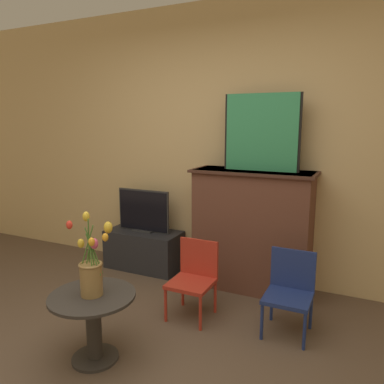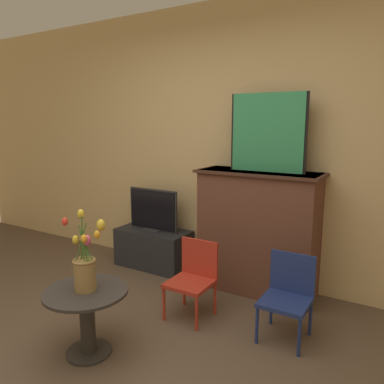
# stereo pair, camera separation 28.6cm
# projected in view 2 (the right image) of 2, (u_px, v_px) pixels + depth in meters

# --- Properties ---
(wall_back) EXTENTS (8.00, 0.06, 2.70)m
(wall_back) POSITION_uv_depth(u_px,v_px,m) (234.00, 144.00, 3.67)
(wall_back) COLOR tan
(wall_back) RESTS_ON ground
(fireplace_mantel) EXTENTS (1.12, 0.44, 1.13)m
(fireplace_mantel) POSITION_uv_depth(u_px,v_px,m) (258.00, 231.00, 3.44)
(fireplace_mantel) COLOR brown
(fireplace_mantel) RESTS_ON ground
(painting) EXTENTS (0.69, 0.03, 0.68)m
(painting) POSITION_uv_depth(u_px,v_px,m) (268.00, 133.00, 3.25)
(painting) COLOR black
(painting) RESTS_ON fireplace_mantel
(tv_stand) EXTENTS (0.80, 0.39, 0.41)m
(tv_stand) POSITION_uv_depth(u_px,v_px,m) (153.00, 248.00, 4.09)
(tv_stand) COLOR #232326
(tv_stand) RESTS_ON ground
(tv_monitor) EXTENTS (0.60, 0.12, 0.45)m
(tv_monitor) POSITION_uv_depth(u_px,v_px,m) (153.00, 210.00, 4.02)
(tv_monitor) COLOR #2D2D2D
(tv_monitor) RESTS_ON tv_stand
(chair_red) EXTENTS (0.34, 0.34, 0.61)m
(chair_red) POSITION_uv_depth(u_px,v_px,m) (194.00, 275.00, 3.04)
(chair_red) COLOR #B22D1E
(chair_red) RESTS_ON ground
(chair_blue) EXTENTS (0.34, 0.34, 0.61)m
(chair_blue) POSITION_uv_depth(u_px,v_px,m) (288.00, 292.00, 2.73)
(chair_blue) COLOR navy
(chair_blue) RESTS_ON ground
(side_table) EXTENTS (0.56, 0.56, 0.46)m
(side_table) POSITION_uv_depth(u_px,v_px,m) (87.00, 312.00, 2.52)
(side_table) COLOR #332D28
(side_table) RESTS_ON ground
(vase_tulips) EXTENTS (0.30, 0.18, 0.54)m
(vase_tulips) POSITION_uv_depth(u_px,v_px,m) (85.00, 267.00, 2.46)
(vase_tulips) COLOR olive
(vase_tulips) RESTS_ON side_table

